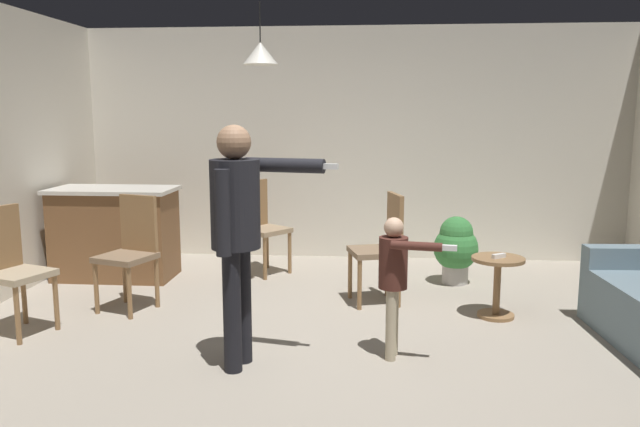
% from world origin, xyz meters
% --- Properties ---
extents(ground, '(7.68, 7.68, 0.00)m').
position_xyz_m(ground, '(0.00, 0.00, 0.00)').
color(ground, '#9E9384').
extents(wall_back, '(6.40, 0.10, 2.70)m').
position_xyz_m(wall_back, '(0.00, 3.20, 1.35)').
color(wall_back, silver).
rests_on(wall_back, ground).
extents(kitchen_counter, '(1.26, 0.66, 0.95)m').
position_xyz_m(kitchen_counter, '(-2.45, 1.99, 0.48)').
color(kitchen_counter, brown).
rests_on(kitchen_counter, ground).
extents(side_table_by_couch, '(0.44, 0.44, 0.52)m').
position_xyz_m(side_table_by_couch, '(1.28, 1.00, 0.33)').
color(side_table_by_couch, olive).
rests_on(side_table_by_couch, ground).
extents(person_adult, '(0.84, 0.47, 1.64)m').
position_xyz_m(person_adult, '(-0.66, -0.21, 1.02)').
color(person_adult, black).
rests_on(person_adult, ground).
extents(person_child, '(0.51, 0.35, 1.01)m').
position_xyz_m(person_child, '(0.38, 0.03, 0.63)').
color(person_child, tan).
rests_on(person_child, ground).
extents(dining_chair_by_counter, '(0.52, 0.52, 1.00)m').
position_xyz_m(dining_chair_by_counter, '(0.32, 1.35, 0.55)').
color(dining_chair_by_counter, olive).
rests_on(dining_chair_by_counter, ground).
extents(dining_chair_near_wall, '(0.59, 0.59, 1.00)m').
position_xyz_m(dining_chair_near_wall, '(-0.97, 2.33, 0.55)').
color(dining_chair_near_wall, olive).
rests_on(dining_chair_near_wall, ground).
extents(dining_chair_centre_back, '(0.54, 0.54, 1.00)m').
position_xyz_m(dining_chair_centre_back, '(-2.58, 0.31, 0.55)').
color(dining_chair_centre_back, olive).
rests_on(dining_chair_centre_back, ground).
extents(dining_chair_spare, '(0.53, 0.53, 1.00)m').
position_xyz_m(dining_chair_spare, '(-1.88, 0.99, 0.55)').
color(dining_chair_spare, olive).
rests_on(dining_chair_spare, ground).
extents(potted_plant_corner, '(0.45, 0.45, 0.69)m').
position_xyz_m(potted_plant_corner, '(1.07, 2.06, 0.38)').
color(potted_plant_corner, '#B7B2AD').
rests_on(potted_plant_corner, ground).
extents(spare_remote_on_table, '(0.13, 0.10, 0.04)m').
position_xyz_m(spare_remote_on_table, '(1.28, 0.98, 0.54)').
color(spare_remote_on_table, white).
rests_on(spare_remote_on_table, side_table_by_couch).
extents(ceiling_light_pendant, '(0.32, 0.32, 0.55)m').
position_xyz_m(ceiling_light_pendant, '(-0.81, 1.54, 2.25)').
color(ceiling_light_pendant, silver).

